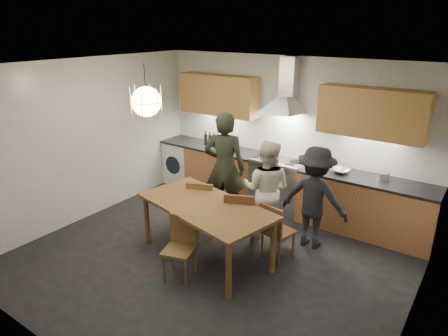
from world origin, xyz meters
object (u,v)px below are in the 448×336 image
Objects in this scene: chair_back_left at (202,205)px; person_right at (315,198)px; person_mid at (266,189)px; stock_pot at (384,177)px; wine_bottles at (220,141)px; person_left at (225,168)px; dining_table at (206,211)px; chair_front at (181,242)px; mixing_bowl at (341,171)px.

chair_back_left is 0.60× the size of person_right.
stock_pot is at bearing -159.25° from person_mid.
person_right is at bearing 176.76° from person_mid.
wine_bottles reaches higher than chair_back_left.
person_mid is (0.80, -0.06, -0.16)m from person_left.
person_mid is 0.72m from person_right.
dining_table is at bearing 90.50° from person_left.
chair_front is at bearing 62.29° from person_mid.
person_left is at bearing -109.66° from chair_back_left.
wine_bottles is (-1.16, 1.97, 0.32)m from dining_table.
chair_front is 1.60m from person_mid.
person_left is 1.81m from mixing_bowl.
person_left is (-0.45, 1.09, 0.20)m from dining_table.
dining_table is at bearing 71.58° from chair_front.
dining_table is 1.58m from person_right.
person_left is 10.39× the size of stock_pot.
chair_back_left is 1.67m from person_right.
chair_back_left is 0.60× the size of person_mid.
person_right is 2.39m from wine_bottles.
dining_table is 2.69m from stock_pot.
chair_front is (0.41, -0.95, -0.05)m from chair_back_left.
person_mid reaches higher than person_right.
wine_bottles is (-0.72, 0.88, 0.12)m from person_left.
mixing_bowl is (1.15, 2.46, 0.47)m from chair_front.
wine_bottles is (-1.52, 0.94, 0.28)m from person_mid.
person_right reaches higher than mixing_bowl.
chair_front is 2.00m from person_right.
person_right is at bearing 40.03° from chair_front.
mixing_bowl is at bearing -0.38° from wine_bottles.
stock_pot is at bearing -166.30° from chair_back_left.
stock_pot is (2.19, 1.56, 0.45)m from chair_back_left.
chair_front is 2.76m from mixing_bowl.
person_left is 2.47× the size of wine_bottles.
mixing_bowl is (1.14, 1.95, 0.22)m from dining_table.
stock_pot is (0.70, 0.85, 0.21)m from person_right.
person_right is (1.06, 1.16, 0.04)m from dining_table.
person_left reaches higher than chair_back_left.
chair_back_left reaches higher than dining_table.
stock_pot is (0.63, 0.06, 0.03)m from mixing_bowl.
person_right is at bearing -176.11° from chair_back_left.
mixing_bowl is 0.37× the size of wine_bottles.
mixing_bowl is (1.57, 1.51, 0.42)m from chair_back_left.
person_mid reaches higher than mixing_bowl.
dining_table is 1.13× the size of person_left.
chair_front is 3.12m from stock_pot.
mixing_bowl is at bearing -98.81° from person_right.
chair_back_left is at bearing 70.31° from person_left.
person_left is at bearing -50.88° from wine_bottles.
mixing_bowl is (1.59, 0.87, 0.02)m from person_left.
person_right reaches higher than dining_table.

